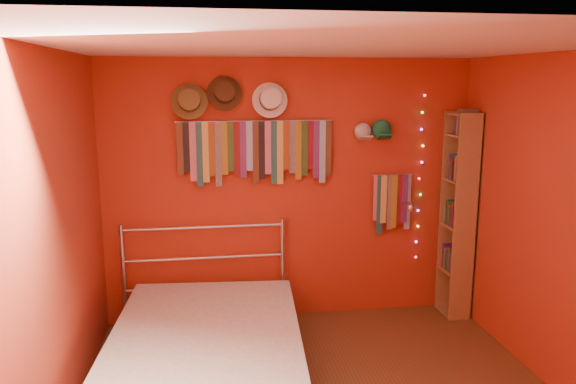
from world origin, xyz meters
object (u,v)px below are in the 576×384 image
bookshelf (462,214)px  bed (207,353)px  reading_lamp (409,207)px  tie_rack (256,149)px

bookshelf → bed: size_ratio=0.94×
reading_lamp → bookshelf: bookshelf is taller
reading_lamp → bookshelf: size_ratio=0.16×
bookshelf → bed: (-2.48, -0.93, -0.78)m
tie_rack → reading_lamp: bearing=-7.2°
reading_lamp → bed: (-1.93, -0.91, -0.88)m
tie_rack → reading_lamp: tie_rack is taller
bookshelf → bed: 2.77m
bed → tie_rack: bearing=69.8°
reading_lamp → bookshelf: (0.55, 0.03, -0.10)m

